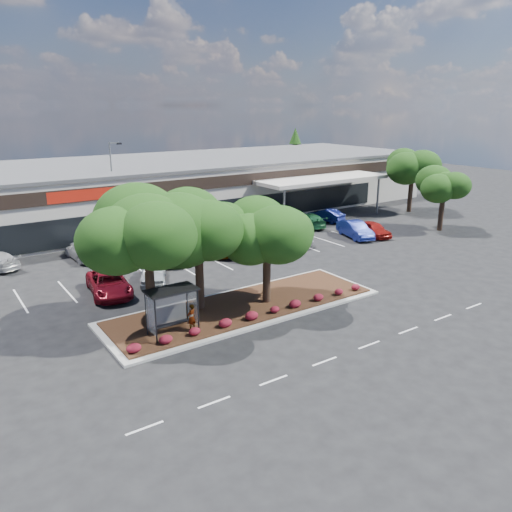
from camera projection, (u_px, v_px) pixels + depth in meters
ground at (310, 323)px, 29.57m from camera, size 160.00×160.00×0.00m
retail_store at (113, 192)px, 55.47m from camera, size 80.40×25.20×6.25m
landscape_island at (245, 307)px, 31.61m from camera, size 18.00×6.00×0.26m
lane_markings at (219, 276)px, 37.73m from camera, size 33.12×20.06×0.01m
shrub_row at (264, 312)px, 29.85m from camera, size 17.00×0.80×0.50m
bus_shelter at (170, 298)px, 27.18m from camera, size 2.75×1.55×2.59m
island_tree_west at (148, 259)px, 27.58m from camera, size 7.20×7.20×7.89m
island_tree_mid at (199, 251)px, 30.11m from camera, size 6.60×6.60×7.32m
island_tree_east at (267, 253)px, 31.21m from camera, size 5.80×5.80×6.50m
tree_east_near at (443, 199)px, 50.60m from camera, size 5.60×5.60×6.51m
tree_east_far at (412, 180)px, 59.46m from camera, size 6.40×6.40×7.62m
conifer_north_east at (295, 156)px, 81.41m from camera, size 3.96×3.96×9.00m
person_waiting at (191, 317)px, 27.77m from camera, size 0.66×0.55×1.56m
light_pole at (115, 194)px, 48.96m from camera, size 1.43×0.50×9.06m
car_1 at (109, 284)px, 33.87m from camera, size 3.26×5.70×1.50m
car_2 at (153, 272)px, 36.29m from camera, size 3.49×4.82×1.53m
car_3 at (172, 253)px, 41.03m from camera, size 4.29×5.70×1.44m
car_4 at (216, 244)px, 43.44m from camera, size 2.67×5.76×1.60m
car_5 at (234, 249)px, 42.17m from camera, size 4.25×5.73×1.45m
car_6 at (286, 235)px, 46.32m from camera, size 3.02×5.84×1.57m
car_7 at (355, 229)px, 48.45m from camera, size 2.98×5.16×1.61m
car_8 at (374, 229)px, 48.90m from camera, size 2.55×4.55×1.46m
car_10 at (84, 251)px, 41.65m from camera, size 2.29×5.07×1.44m
car_11 at (90, 246)px, 42.81m from camera, size 2.94×4.96×1.58m
car_12 at (170, 233)px, 47.01m from camera, size 2.74×5.29×1.66m
car_13 at (221, 225)px, 50.55m from camera, size 1.97×4.64×1.56m
car_14 at (247, 226)px, 49.83m from camera, size 3.48×4.93×1.56m
car_15 at (257, 228)px, 49.31m from camera, size 2.63×4.47×1.39m
car_16 at (309, 220)px, 52.81m from camera, size 2.99×5.26×1.44m
car_17 at (326, 215)px, 55.17m from camera, size 2.37×4.50×1.41m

